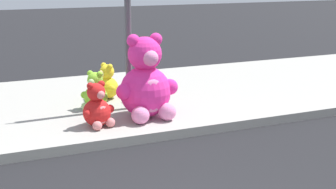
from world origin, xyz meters
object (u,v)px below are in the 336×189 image
(plush_pink_large, at_px, (146,84))
(plush_yellow, at_px, (106,85))
(plush_teal, at_px, (139,90))
(plush_red, at_px, (98,109))
(plush_lime, at_px, (95,94))
(sign_pole, at_px, (128,10))

(plush_pink_large, relative_size, plush_yellow, 2.03)
(plush_teal, height_order, plush_red, plush_red)
(plush_pink_large, height_order, plush_lime, plush_pink_large)
(sign_pole, bearing_deg, plush_red, -135.65)
(plush_teal, distance_m, plush_red, 1.64)
(plush_yellow, distance_m, plush_red, 1.66)
(plush_pink_large, height_order, plush_yellow, plush_pink_large)
(plush_yellow, xyz_separation_m, plush_lime, (-0.37, -0.59, -0.00))
(sign_pole, bearing_deg, plush_pink_large, -81.34)
(plush_yellow, xyz_separation_m, plush_red, (-0.59, -1.56, 0.01))
(plush_red, bearing_deg, plush_yellow, 69.16)
(plush_yellow, height_order, plush_red, plush_red)
(plush_red, bearing_deg, plush_teal, 47.47)
(plush_red, bearing_deg, plush_pink_large, 10.87)
(sign_pole, xyz_separation_m, plush_teal, (0.33, 0.45, -1.50))
(sign_pole, distance_m, plush_teal, 1.60)
(sign_pole, xyz_separation_m, plush_red, (-0.77, -0.76, -1.41))
(plush_pink_large, xyz_separation_m, plush_teal, (0.24, 1.04, -0.35))
(plush_pink_large, bearing_deg, sign_pole, 98.66)
(plush_yellow, height_order, plush_lime, plush_yellow)
(plush_red, height_order, plush_lime, plush_red)
(plush_red, relative_size, plush_lime, 1.05)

